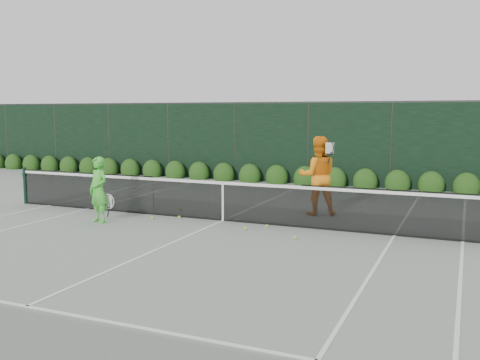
% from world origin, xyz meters
% --- Properties ---
extents(ground, '(80.00, 80.00, 0.00)m').
position_xyz_m(ground, '(0.00, 0.00, 0.00)').
color(ground, gray).
rests_on(ground, ground).
extents(tennis_net, '(12.90, 0.10, 1.07)m').
position_xyz_m(tennis_net, '(-0.02, 0.00, 0.53)').
color(tennis_net, '#103220').
rests_on(tennis_net, ground).
extents(player_woman, '(0.69, 0.54, 1.60)m').
position_xyz_m(player_woman, '(-2.69, -1.34, 0.80)').
color(player_woman, '#4CCD3C').
rests_on(player_woman, ground).
extents(player_man, '(1.22, 1.10, 2.06)m').
position_xyz_m(player_man, '(1.93, 1.69, 1.03)').
color(player_man, orange).
rests_on(player_man, ground).
extents(court_lines, '(11.03, 23.83, 0.01)m').
position_xyz_m(court_lines, '(0.00, 0.00, 0.01)').
color(court_lines, white).
rests_on(court_lines, ground).
extents(windscreen_fence, '(32.00, 21.07, 3.06)m').
position_xyz_m(windscreen_fence, '(0.00, -2.71, 1.51)').
color(windscreen_fence, black).
rests_on(windscreen_fence, ground).
extents(hedge_row, '(31.66, 0.65, 0.94)m').
position_xyz_m(hedge_row, '(-0.00, 7.15, 0.23)').
color(hedge_row, '#15390F').
rests_on(hedge_row, ground).
extents(tennis_balls, '(4.00, 2.04, 0.07)m').
position_xyz_m(tennis_balls, '(0.20, -0.28, 0.03)').
color(tennis_balls, '#BBEB34').
rests_on(tennis_balls, ground).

